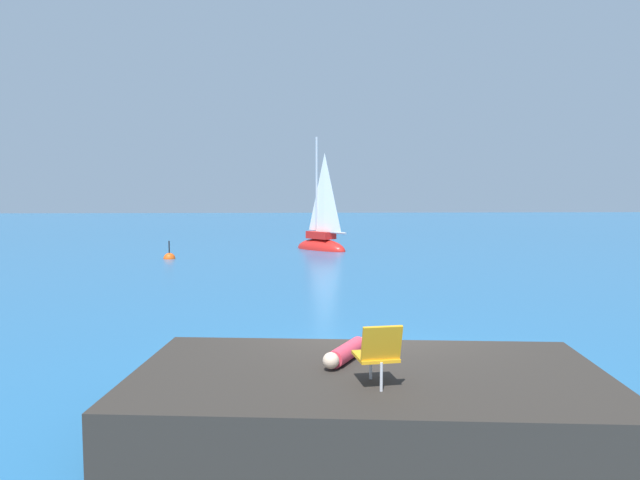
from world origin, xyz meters
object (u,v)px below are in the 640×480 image
(beach_chair, at_px, (378,352))
(sailboat_near, at_px, (321,243))
(person_sunbather, at_px, (350,350))
(marker_buoy, at_px, (169,259))

(beach_chair, bearing_deg, sailboat_near, -9.16)
(sailboat_near, xyz_separation_m, person_sunbather, (-0.96, -23.69, 0.53))
(sailboat_near, height_order, beach_chair, sailboat_near)
(beach_chair, height_order, marker_buoy, beach_chair)
(sailboat_near, distance_m, marker_buoy, 8.42)
(person_sunbather, bearing_deg, sailboat_near, 26.01)
(sailboat_near, bearing_deg, marker_buoy, 77.44)
(marker_buoy, bearing_deg, beach_chair, -72.40)
(person_sunbather, height_order, marker_buoy, person_sunbather)
(sailboat_near, xyz_separation_m, marker_buoy, (-7.42, -3.96, -0.36))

